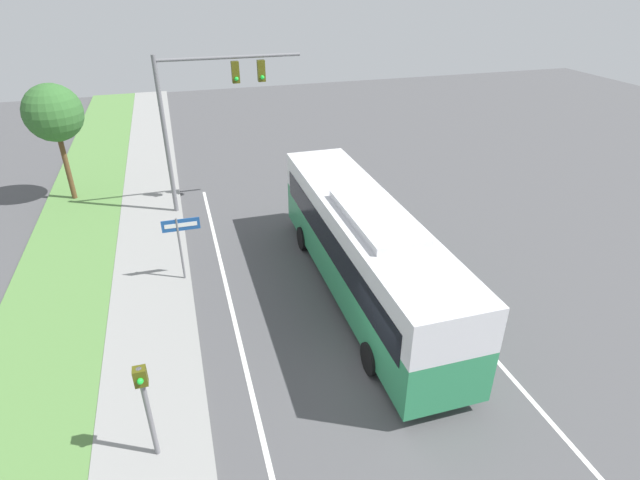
# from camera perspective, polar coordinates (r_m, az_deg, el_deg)

# --- Properties ---
(ground_plane) EXTENTS (80.00, 80.00, 0.00)m
(ground_plane) POSITION_cam_1_polar(r_m,az_deg,el_deg) (14.84, 6.82, -15.30)
(ground_plane) COLOR #4C4C4F
(sidewalk) EXTENTS (2.80, 80.00, 0.12)m
(sidewalk) POSITION_cam_1_polar(r_m,az_deg,el_deg) (14.13, -18.56, -19.50)
(sidewalk) COLOR gray
(sidewalk) RESTS_ON ground_plane
(grass_verge) EXTENTS (3.60, 80.00, 0.10)m
(grass_verge) POSITION_cam_1_polar(r_m,az_deg,el_deg) (14.83, -31.70, -20.38)
(grass_verge) COLOR #568442
(grass_verge) RESTS_ON ground_plane
(lane_divider_near) EXTENTS (0.14, 30.00, 0.01)m
(lane_divider_near) POSITION_cam_1_polar(r_m,az_deg,el_deg) (14.13, -7.48, -18.18)
(lane_divider_near) COLOR silver
(lane_divider_near) RESTS_ON ground_plane
(lane_divider_far) EXTENTS (0.14, 30.00, 0.01)m
(lane_divider_far) POSITION_cam_1_polar(r_m,az_deg,el_deg) (16.33, 18.81, -12.08)
(lane_divider_far) COLOR silver
(lane_divider_far) RESTS_ON ground_plane
(bus) EXTENTS (2.60, 12.09, 3.61)m
(bus) POSITION_cam_1_polar(r_m,az_deg,el_deg) (16.96, 5.03, -0.58)
(bus) COLOR #2D8956
(bus) RESTS_ON ground_plane
(signal_gantry) EXTENTS (6.28, 0.41, 7.15)m
(signal_gantry) POSITION_cam_1_polar(r_m,az_deg,el_deg) (23.14, -13.19, 15.03)
(signal_gantry) COLOR slate
(signal_gantry) RESTS_ON ground_plane
(pedestrian_signal) EXTENTS (0.28, 0.34, 2.77)m
(pedestrian_signal) POSITION_cam_1_polar(r_m,az_deg,el_deg) (12.17, -19.34, -16.71)
(pedestrian_signal) COLOR slate
(pedestrian_signal) RESTS_ON ground_plane
(street_sign) EXTENTS (1.32, 0.08, 2.58)m
(street_sign) POSITION_cam_1_polar(r_m,az_deg,el_deg) (18.42, -15.62, 0.34)
(street_sign) COLOR slate
(street_sign) RESTS_ON ground_plane
(roadside_tree) EXTENTS (2.65, 2.65, 5.60)m
(roadside_tree) POSITION_cam_1_polar(r_m,az_deg,el_deg) (26.72, -28.18, 12.64)
(roadside_tree) COLOR brown
(roadside_tree) RESTS_ON grass_verge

